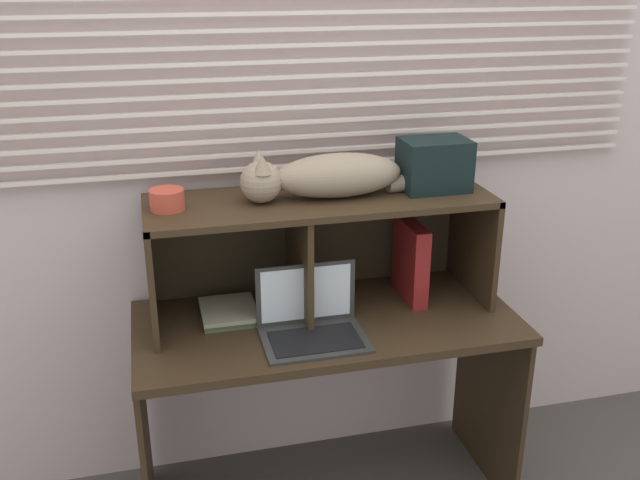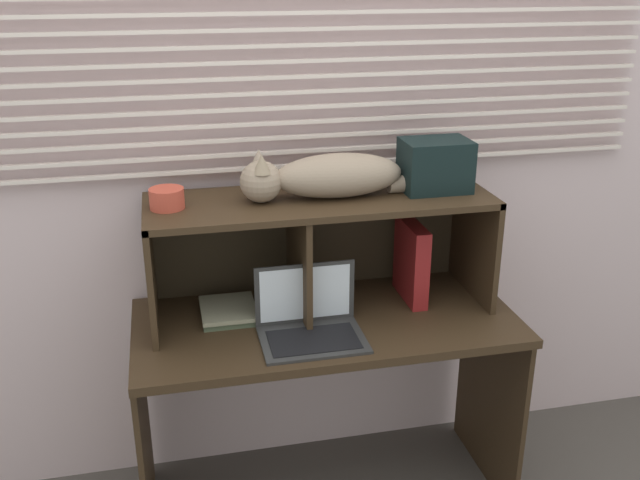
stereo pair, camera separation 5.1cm
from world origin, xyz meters
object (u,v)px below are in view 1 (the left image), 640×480
laptop (311,323)px  storage_box (434,165)px  binder_upright (411,260)px  cat (328,176)px  book_stack (229,312)px  small_basket (167,200)px

laptop → storage_box: 0.68m
binder_upright → cat: bearing=180.0°
book_stack → storage_box: bearing=-0.0°
cat → binder_upright: (0.30, -0.00, -0.33)m
binder_upright → storage_box: bearing=0.0°
storage_box → cat: bearing=180.0°
laptop → book_stack: size_ratio=1.51×
book_stack → small_basket: bearing=-179.8°
small_basket → book_stack: bearing=0.2°
cat → laptop: 0.48m
laptop → book_stack: 0.31m
binder_upright → book_stack: (-0.65, 0.00, -0.12)m
cat → storage_box: (0.37, -0.00, 0.02)m
binder_upright → small_basket: size_ratio=2.58×
book_stack → small_basket: size_ratio=2.00×
laptop → book_stack: laptop is taller
cat → book_stack: size_ratio=3.49×
cat → small_basket: 0.52m
book_stack → binder_upright: bearing=-0.0°
cat → book_stack: 0.57m
binder_upright → book_stack: binder_upright is taller
laptop → small_basket: size_ratio=3.03×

